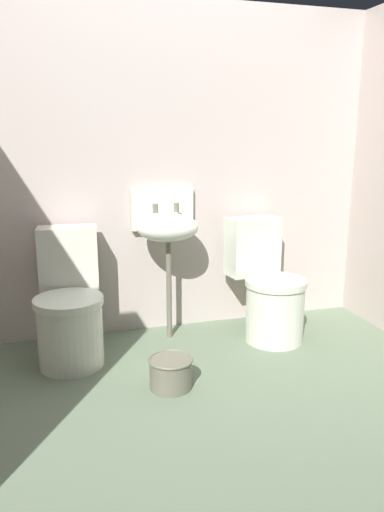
% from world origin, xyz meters
% --- Properties ---
extents(ground_plane, '(3.34, 2.44, 0.08)m').
position_xyz_m(ground_plane, '(0.00, 0.00, -0.04)').
color(ground_plane, slate).
extents(wall_back, '(3.34, 0.10, 2.17)m').
position_xyz_m(wall_back, '(0.00, 1.07, 1.08)').
color(wall_back, '#C0B1AA').
rests_on(wall_back, ground).
extents(toilet_left, '(0.43, 0.62, 0.78)m').
position_xyz_m(toilet_left, '(-0.64, 0.67, 0.32)').
color(toilet_left, silver).
rests_on(toilet_left, ground).
extents(toilet_right, '(0.46, 0.64, 0.78)m').
position_xyz_m(toilet_right, '(0.65, 0.67, 0.32)').
color(toilet_right, silver).
rests_on(toilet_right, ground).
extents(sink, '(0.42, 0.34, 0.99)m').
position_xyz_m(sink, '(0.01, 0.86, 0.75)').
color(sink, '#6C6858').
rests_on(sink, ground).
extents(bucket, '(0.24, 0.24, 0.17)m').
position_xyz_m(bucket, '(-0.15, 0.15, 0.09)').
color(bucket, '#6C6858').
rests_on(bucket, ground).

